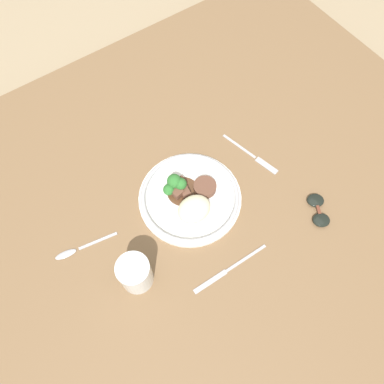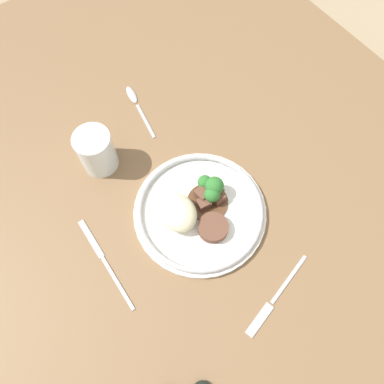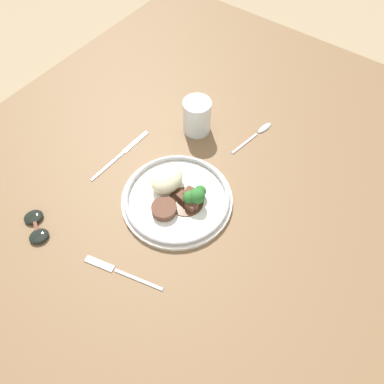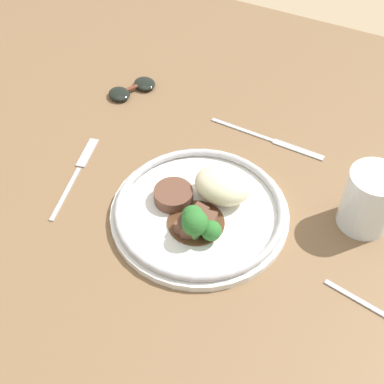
{
  "view_description": "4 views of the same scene",
  "coord_description": "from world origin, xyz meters",
  "px_view_note": "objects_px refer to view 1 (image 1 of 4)",
  "views": [
    {
      "loc": [
        0.23,
        0.34,
        0.93
      ],
      "look_at": [
        -0.01,
        -0.0,
        0.09
      ],
      "focal_mm": 35.0,
      "sensor_mm": 36.0,
      "label": 1
    },
    {
      "loc": [
        -0.22,
        0.17,
        0.75
      ],
      "look_at": [
        0.02,
        -0.01,
        0.09
      ],
      "focal_mm": 35.0,
      "sensor_mm": 36.0,
      "label": 2
    },
    {
      "loc": [
        -0.38,
        -0.32,
        0.8
      ],
      "look_at": [
        0.02,
        -0.03,
        0.07
      ],
      "focal_mm": 35.0,
      "sensor_mm": 36.0,
      "label": 3
    },
    {
      "loc": [
        0.22,
        -0.47,
        0.66
      ],
      "look_at": [
        -0.03,
        0.01,
        0.06
      ],
      "focal_mm": 50.0,
      "sensor_mm": 36.0,
      "label": 4
    }
  ],
  "objects_px": {
    "plate": "(190,197)",
    "sunglasses": "(318,210)",
    "knife": "(228,270)",
    "fork": "(255,157)",
    "spoon": "(74,251)",
    "juice_glass": "(135,274)"
  },
  "relations": [
    {
      "from": "knife",
      "to": "fork",
      "type": "bearing_deg",
      "value": -138.48
    },
    {
      "from": "plate",
      "to": "knife",
      "type": "bearing_deg",
      "value": 81.47
    },
    {
      "from": "plate",
      "to": "fork",
      "type": "xyz_separation_m",
      "value": [
        -0.22,
        -0.0,
        -0.02
      ]
    },
    {
      "from": "juice_glass",
      "to": "fork",
      "type": "xyz_separation_m",
      "value": [
        -0.44,
        -0.1,
        -0.04
      ]
    },
    {
      "from": "knife",
      "to": "spoon",
      "type": "relative_size",
      "value": 1.32
    },
    {
      "from": "juice_glass",
      "to": "knife",
      "type": "height_order",
      "value": "juice_glass"
    },
    {
      "from": "plate",
      "to": "sunglasses",
      "type": "bearing_deg",
      "value": 139.79
    },
    {
      "from": "fork",
      "to": "sunglasses",
      "type": "height_order",
      "value": "sunglasses"
    },
    {
      "from": "knife",
      "to": "sunglasses",
      "type": "bearing_deg",
      "value": -179.94
    },
    {
      "from": "knife",
      "to": "sunglasses",
      "type": "height_order",
      "value": "sunglasses"
    },
    {
      "from": "sunglasses",
      "to": "juice_glass",
      "type": "bearing_deg",
      "value": 14.12
    },
    {
      "from": "knife",
      "to": "sunglasses",
      "type": "relative_size",
      "value": 2.01
    },
    {
      "from": "fork",
      "to": "spoon",
      "type": "xyz_separation_m",
      "value": [
        0.53,
        -0.04,
        0.0
      ]
    },
    {
      "from": "knife",
      "to": "plate",
      "type": "bearing_deg",
      "value": -96.62
    },
    {
      "from": "sunglasses",
      "to": "knife",
      "type": "bearing_deg",
      "value": 26.07
    },
    {
      "from": "spoon",
      "to": "sunglasses",
      "type": "distance_m",
      "value": 0.62
    },
    {
      "from": "fork",
      "to": "sunglasses",
      "type": "bearing_deg",
      "value": -5.8
    },
    {
      "from": "plate",
      "to": "fork",
      "type": "height_order",
      "value": "plate"
    },
    {
      "from": "spoon",
      "to": "knife",
      "type": "bearing_deg",
      "value": 148.15
    },
    {
      "from": "spoon",
      "to": "sunglasses",
      "type": "xyz_separation_m",
      "value": [
        -0.56,
        0.26,
        0.01
      ]
    },
    {
      "from": "fork",
      "to": "knife",
      "type": "bearing_deg",
      "value": -64.27
    },
    {
      "from": "plate",
      "to": "juice_glass",
      "type": "relative_size",
      "value": 2.75
    }
  ]
}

